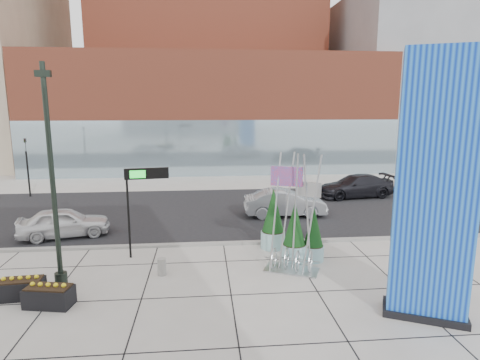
{
  "coord_description": "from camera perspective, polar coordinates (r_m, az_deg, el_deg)",
  "views": [
    {
      "loc": [
        0.14,
        -13.62,
        6.4
      ],
      "look_at": [
        1.58,
        2.0,
        3.41
      ],
      "focal_mm": 30.0,
      "sensor_mm": 36.0,
      "label": 1
    }
  ],
  "objects": [
    {
      "name": "blue_pylon",
      "position": [
        12.89,
        26.0,
        -1.77
      ],
      "size": [
        2.61,
        1.97,
        7.96
      ],
      "rotation": [
        0.0,
        0.0,
        -0.44
      ],
      "color": "#0B2FAA",
      "rests_on": "ground"
    },
    {
      "name": "public_art_sculpture",
      "position": [
        15.73,
        7.52,
        -8.55
      ],
      "size": [
        2.29,
        1.76,
        4.65
      ],
      "rotation": [
        0.0,
        0.0,
        -0.42
      ],
      "color": "#B6B9BB",
      "rests_on": "ground"
    },
    {
      "name": "round_planter_west",
      "position": [
        16.68,
        7.74,
        -7.51
      ],
      "size": [
        1.01,
        1.01,
        2.52
      ],
      "color": "#98C9CD",
      "rests_on": "ground"
    },
    {
      "name": "car_silver_mid",
      "position": [
        23.3,
        6.41,
        -3.28
      ],
      "size": [
        4.71,
        1.7,
        1.54
      ],
      "primitive_type": "imported",
      "rotation": [
        0.0,
        0.0,
        1.56
      ],
      "color": "#95979C",
      "rests_on": "ground"
    },
    {
      "name": "building_grey_parking",
      "position": [
        52.51,
        24.88,
        12.63
      ],
      "size": [
        20.0,
        18.0,
        18.0
      ],
      "primitive_type": "cube",
      "color": "slate",
      "rests_on": "ground"
    },
    {
      "name": "tower_podium",
      "position": [
        40.64,
        -4.12,
        9.47
      ],
      "size": [
        34.0,
        10.0,
        11.0
      ],
      "primitive_type": "cube",
      "color": "#A84931",
      "rests_on": "ground"
    },
    {
      "name": "box_planter_south",
      "position": [
        14.69,
        -25.52,
        -14.58
      ],
      "size": [
        1.58,
        0.99,
        0.81
      ],
      "rotation": [
        0.0,
        0.0,
        -0.19
      ],
      "color": "black",
      "rests_on": "ground"
    },
    {
      "name": "tower_glass_front",
      "position": [
        36.04,
        -3.89,
        4.53
      ],
      "size": [
        34.0,
        0.6,
        5.0
      ],
      "primitive_type": "cube",
      "color": "#8CA5B2",
      "rests_on": "ground"
    },
    {
      "name": "car_white_west",
      "position": [
        21.39,
        -23.73,
        -5.58
      ],
      "size": [
        4.48,
        2.65,
        1.43
      ],
      "primitive_type": "imported",
      "rotation": [
        0.0,
        0.0,
        1.81
      ],
      "color": "white",
      "rests_on": "ground"
    },
    {
      "name": "car_dark_east",
      "position": [
        29.0,
        16.1,
        -0.85
      ],
      "size": [
        5.55,
        2.82,
        1.54
      ],
      "primitive_type": "imported",
      "rotation": [
        0.0,
        0.0,
        -1.44
      ],
      "color": "black",
      "rests_on": "ground"
    },
    {
      "name": "overhead_street_sign",
      "position": [
        16.9,
        -13.65,
        -0.22
      ],
      "size": [
        1.8,
        0.39,
        3.81
      ],
      "rotation": [
        0.0,
        0.0,
        0.13
      ],
      "color": "black",
      "rests_on": "ground"
    },
    {
      "name": "round_planter_east",
      "position": [
        16.92,
        10.4,
        -7.78
      ],
      "size": [
        0.9,
        0.9,
        2.26
      ],
      "color": "#98C9CD",
      "rests_on": "ground"
    },
    {
      "name": "street_asphalt",
      "position": [
        24.47,
        -5.43,
        -4.42
      ],
      "size": [
        80.0,
        12.0,
        0.02
      ],
      "primitive_type": "cube",
      "color": "black",
      "rests_on": "ground"
    },
    {
      "name": "curb_edge",
      "position": [
        18.73,
        -5.45,
        -9.07
      ],
      "size": [
        80.0,
        0.3,
        0.12
      ],
      "primitive_type": "cube",
      "color": "gray",
      "rests_on": "ground"
    },
    {
      "name": "round_planter_mid",
      "position": [
        18.06,
        4.73,
        -5.7
      ],
      "size": [
        1.09,
        1.09,
        2.73
      ],
      "color": "#98C9CD",
      "rests_on": "ground"
    },
    {
      "name": "traffic_signal",
      "position": [
        31.36,
        -28.01,
        1.99
      ],
      "size": [
        0.15,
        0.18,
        4.1
      ],
      "color": "black",
      "rests_on": "ground"
    },
    {
      "name": "ground",
      "position": [
        15.05,
        -5.47,
        -14.44
      ],
      "size": [
        160.0,
        160.0,
        0.0
      ],
      "primitive_type": "plane",
      "color": "#9E9991",
      "rests_on": "ground"
    },
    {
      "name": "concrete_bollard",
      "position": [
        15.82,
        -11.05,
        -12.01
      ],
      "size": [
        0.33,
        0.33,
        0.65
      ],
      "primitive_type": "cylinder",
      "color": "gray",
      "rests_on": "ground"
    },
    {
      "name": "box_planter_north",
      "position": [
        15.67,
        -28.69,
        -13.29
      ],
      "size": [
        1.48,
        0.82,
        0.79
      ],
      "rotation": [
        0.0,
        0.0,
        0.07
      ],
      "color": "black",
      "rests_on": "ground"
    },
    {
      "name": "lamp_post",
      "position": [
        15.19,
        -24.92,
        -2.51
      ],
      "size": [
        0.49,
        0.43,
        7.75
      ],
      "rotation": [
        0.0,
        0.0,
        0.04
      ],
      "color": "black",
      "rests_on": "ground"
    }
  ]
}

